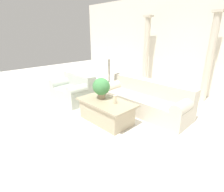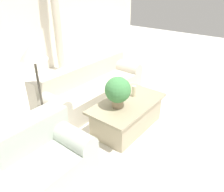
{
  "view_description": "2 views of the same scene",
  "coord_description": "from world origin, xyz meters",
  "px_view_note": "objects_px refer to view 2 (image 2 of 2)",
  "views": [
    {
      "loc": [
        2.63,
        -2.9,
        1.97
      ],
      "look_at": [
        -0.09,
        -0.24,
        0.57
      ],
      "focal_mm": 28.0,
      "sensor_mm": 36.0,
      "label": 1
    },
    {
      "loc": [
        -2.69,
        -2.16,
        2.27
      ],
      "look_at": [
        -0.06,
        -0.07,
        0.48
      ],
      "focal_mm": 35.0,
      "sensor_mm": 36.0,
      "label": 2
    }
  ],
  "objects_px": {
    "floor_lamp": "(34,56)",
    "potted_plant": "(118,91)",
    "sofa_long": "(91,88)",
    "loveseat": "(34,163)",
    "coffee_table": "(127,115)"
  },
  "relations": [
    {
      "from": "sofa_long",
      "to": "loveseat",
      "type": "distance_m",
      "value": 2.15
    },
    {
      "from": "sofa_long",
      "to": "potted_plant",
      "type": "bearing_deg",
      "value": -115.38
    },
    {
      "from": "potted_plant",
      "to": "floor_lamp",
      "type": "bearing_deg",
      "value": 127.96
    },
    {
      "from": "sofa_long",
      "to": "loveseat",
      "type": "bearing_deg",
      "value": -155.19
    },
    {
      "from": "sofa_long",
      "to": "potted_plant",
      "type": "relative_size",
      "value": 4.82
    },
    {
      "from": "sofa_long",
      "to": "loveseat",
      "type": "xyz_separation_m",
      "value": [
        -1.95,
        -0.9,
        0.01
      ]
    },
    {
      "from": "sofa_long",
      "to": "loveseat",
      "type": "relative_size",
      "value": 1.89
    },
    {
      "from": "loveseat",
      "to": "floor_lamp",
      "type": "distance_m",
      "value": 1.45
    },
    {
      "from": "potted_plant",
      "to": "floor_lamp",
      "type": "height_order",
      "value": "floor_lamp"
    },
    {
      "from": "coffee_table",
      "to": "potted_plant",
      "type": "height_order",
      "value": "potted_plant"
    },
    {
      "from": "loveseat",
      "to": "floor_lamp",
      "type": "relative_size",
      "value": 0.84
    },
    {
      "from": "loveseat",
      "to": "coffee_table",
      "type": "xyz_separation_m",
      "value": [
        1.67,
        -0.19,
        -0.08
      ]
    },
    {
      "from": "floor_lamp",
      "to": "potted_plant",
      "type": "bearing_deg",
      "value": -52.04
    },
    {
      "from": "sofa_long",
      "to": "coffee_table",
      "type": "bearing_deg",
      "value": -104.55
    },
    {
      "from": "loveseat",
      "to": "potted_plant",
      "type": "height_order",
      "value": "potted_plant"
    }
  ]
}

